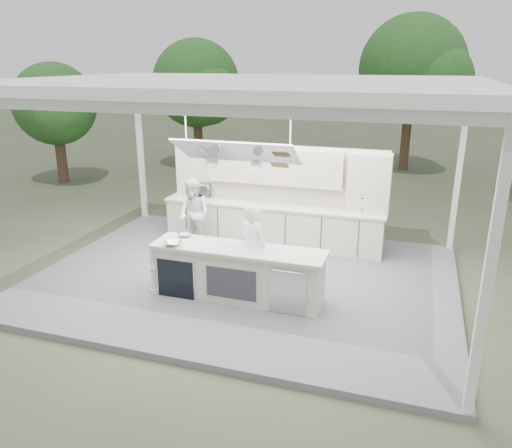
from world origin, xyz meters
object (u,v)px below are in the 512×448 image
(demo_island, at_px, (237,273))
(back_counter, at_px, (272,224))
(head_chef, at_px, (253,250))
(sous_chef, at_px, (194,214))

(demo_island, bearing_deg, back_counter, 93.63)
(demo_island, bearing_deg, head_chef, 42.79)
(back_counter, bearing_deg, head_chef, -81.11)
(demo_island, xyz_separation_m, sous_chef, (-1.77, 2.06, 0.32))
(demo_island, height_order, sous_chef, sous_chef)
(demo_island, bearing_deg, sous_chef, 130.58)
(sous_chef, bearing_deg, demo_island, -25.06)
(back_counter, distance_m, head_chef, 2.66)
(back_counter, relative_size, sous_chef, 3.20)
(demo_island, distance_m, back_counter, 2.82)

